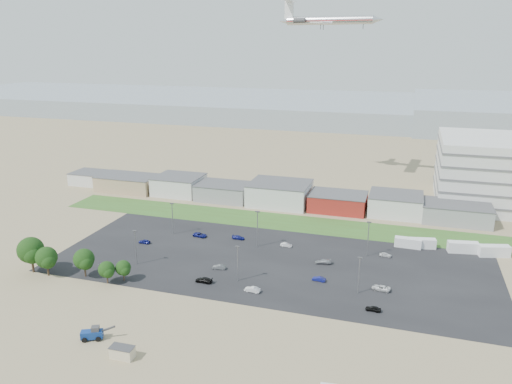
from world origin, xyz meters
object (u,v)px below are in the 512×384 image
at_px(parked_car_10, 107,267).
at_px(parked_car_13, 252,289).
at_px(parked_car_2, 373,309).
at_px(parked_car_3, 204,280).
at_px(tree_far_left, 31,253).
at_px(airliner, 329,20).
at_px(box_trailer_a, 408,243).
at_px(parked_car_5, 144,241).
at_px(parked_car_0, 381,288).
at_px(parked_car_6, 238,237).
at_px(parked_car_8, 385,255).
at_px(parked_car_12, 323,262).
at_px(parked_car_9, 200,235).
at_px(parked_car_4, 219,267).
at_px(parked_car_11, 286,245).
at_px(parked_car_1, 319,279).
at_px(portable_shed, 122,352).
at_px(telehandler, 92,333).

height_order(parked_car_10, parked_car_13, parked_car_13).
xyz_separation_m(parked_car_2, parked_car_3, (-42.06, 1.61, 0.06)).
height_order(tree_far_left, airliner, airliner).
xyz_separation_m(box_trailer_a, parked_car_5, (-76.05, -20.64, -0.83)).
bearing_deg(parked_car_13, box_trailer_a, 142.46).
bearing_deg(tree_far_left, parked_car_13, 6.61).
relative_size(parked_car_0, parked_car_6, 1.14).
bearing_deg(parked_car_0, box_trailer_a, 177.14).
relative_size(parked_car_8, parked_car_12, 0.78).
bearing_deg(parked_car_9, parked_car_4, -136.68).
xyz_separation_m(parked_car_0, parked_car_3, (-43.07, -9.04, 0.03)).
relative_size(parked_car_3, parked_car_9, 0.99).
bearing_deg(parked_car_6, parked_car_12, -107.51).
xyz_separation_m(parked_car_0, parked_car_9, (-56.42, 19.27, 0.00)).
height_order(parked_car_10, parked_car_12, parked_car_10).
bearing_deg(parked_car_9, parked_car_11, -81.43).
bearing_deg(parked_car_8, tree_far_left, 117.45).
relative_size(box_trailer_a, parked_car_11, 2.26).
bearing_deg(airliner, parked_car_1, -74.36).
bearing_deg(parked_car_13, tree_far_left, -79.37).
bearing_deg(parked_car_4, parked_car_13, 44.77).
height_order(parked_car_2, parked_car_10, parked_car_10).
bearing_deg(parked_car_4, parked_car_10, -80.64).
distance_m(parked_car_4, parked_car_6, 21.71).
xyz_separation_m(parked_car_8, parked_car_10, (-70.79, -30.51, 0.06)).
bearing_deg(parked_car_9, tree_far_left, 146.41).
xyz_separation_m(parked_car_5, parked_car_13, (40.49, -19.48, 0.03)).
height_order(parked_car_2, parked_car_5, parked_car_5).
bearing_deg(parked_car_9, portable_shed, -162.26).
height_order(parked_car_6, parked_car_13, parked_car_13).
bearing_deg(parked_car_12, parked_car_3, -61.25).
relative_size(telehandler, parked_car_5, 1.95).
xyz_separation_m(parked_car_5, parked_car_8, (70.15, 11.67, -0.03)).
bearing_deg(box_trailer_a, parked_car_13, -129.98).
distance_m(portable_shed, box_trailer_a, 89.07).
distance_m(airliner, parked_car_3, 125.21).
height_order(parked_car_1, parked_car_4, parked_car_4).
distance_m(parked_car_5, parked_car_12, 54.10).
xyz_separation_m(parked_car_8, parked_car_12, (-16.08, -9.99, 0.05)).
height_order(portable_shed, parked_car_5, portable_shed).
height_order(parked_car_2, parked_car_6, parked_car_2).
relative_size(parked_car_9, parked_car_13, 1.15).
height_order(parked_car_5, parked_car_6, parked_car_5).
bearing_deg(parked_car_13, parked_car_0, 112.84).
relative_size(portable_shed, tree_far_left, 0.43).
relative_size(parked_car_1, parked_car_13, 0.88).
relative_size(telehandler, parked_car_2, 2.02).
height_order(parked_car_8, parked_car_11, parked_car_8).
bearing_deg(box_trailer_a, parked_car_4, -145.88).
distance_m(parked_car_1, parked_car_5, 55.61).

